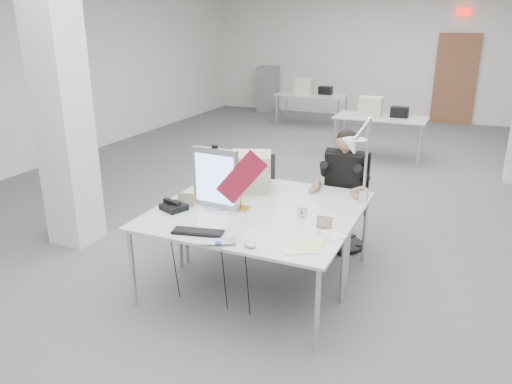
% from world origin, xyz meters
% --- Properties ---
extents(room_shell, '(10.04, 14.04, 3.24)m').
position_xyz_m(room_shell, '(0.04, 0.13, 1.69)').
color(room_shell, '#59585B').
rests_on(room_shell, ground).
extents(desk_main, '(1.80, 0.90, 0.02)m').
position_xyz_m(desk_main, '(0.00, -2.50, 0.74)').
color(desk_main, silver).
rests_on(desk_main, room_shell).
extents(desk_second, '(1.80, 0.90, 0.02)m').
position_xyz_m(desk_second, '(0.00, -1.60, 0.74)').
color(desk_second, silver).
rests_on(desk_second, room_shell).
extents(bg_desk_a, '(1.60, 0.80, 0.02)m').
position_xyz_m(bg_desk_a, '(0.20, 3.00, 0.74)').
color(bg_desk_a, silver).
rests_on(bg_desk_a, room_shell).
extents(bg_desk_b, '(1.60, 0.80, 0.02)m').
position_xyz_m(bg_desk_b, '(-1.80, 5.20, 0.74)').
color(bg_desk_b, silver).
rests_on(bg_desk_b, room_shell).
extents(filing_cabinet, '(0.45, 0.55, 1.20)m').
position_xyz_m(filing_cabinet, '(-3.50, 6.65, 0.60)').
color(filing_cabinet, gray).
rests_on(filing_cabinet, room_shell).
extents(office_chair, '(0.56, 0.56, 1.08)m').
position_xyz_m(office_chair, '(0.55, -0.97, 0.54)').
color(office_chair, black).
rests_on(office_chair, room_shell).
extents(seated_person, '(0.53, 0.64, 0.92)m').
position_xyz_m(seated_person, '(0.55, -1.02, 0.90)').
color(seated_person, black).
rests_on(seated_person, office_chair).
extents(monitor, '(0.46, 0.07, 0.57)m').
position_xyz_m(monitor, '(-0.37, -2.18, 1.04)').
color(monitor, '#B1B1B6').
rests_on(monitor, desk_main).
extents(pennant, '(0.47, 0.11, 0.51)m').
position_xyz_m(pennant, '(-0.09, -2.22, 1.10)').
color(pennant, maroon).
rests_on(pennant, monitor).
extents(keyboard, '(0.44, 0.22, 0.02)m').
position_xyz_m(keyboard, '(-0.23, -2.77, 0.77)').
color(keyboard, black).
rests_on(keyboard, desk_main).
extents(laptop, '(0.33, 0.29, 0.02)m').
position_xyz_m(laptop, '(0.03, -2.91, 0.77)').
color(laptop, '#B7B6BB').
rests_on(laptop, desk_main).
extents(mouse, '(0.11, 0.09, 0.04)m').
position_xyz_m(mouse, '(0.27, -2.84, 0.77)').
color(mouse, '#BABBBF').
rests_on(mouse, desk_main).
extents(bankers_lamp, '(0.33, 0.15, 0.37)m').
position_xyz_m(bankers_lamp, '(-0.15, -2.12, 0.94)').
color(bankers_lamp, '#B38838').
rests_on(bankers_lamp, desk_main).
extents(desk_phone, '(0.27, 0.26, 0.05)m').
position_xyz_m(desk_phone, '(-0.70, -2.39, 0.78)').
color(desk_phone, black).
rests_on(desk_phone, desk_main).
extents(picture_frame_left, '(0.16, 0.07, 0.12)m').
position_xyz_m(picture_frame_left, '(-0.65, -2.26, 0.82)').
color(picture_frame_left, '#A37F46').
rests_on(picture_frame_left, desk_main).
extents(picture_frame_right, '(0.13, 0.04, 0.10)m').
position_xyz_m(picture_frame_right, '(0.69, -2.24, 0.81)').
color(picture_frame_right, '#B17B4C').
rests_on(picture_frame_right, desk_main).
extents(desk_clock, '(0.09, 0.04, 0.09)m').
position_xyz_m(desk_clock, '(0.44, -2.08, 0.81)').
color(desk_clock, '#BBBABF').
rests_on(desk_clock, desk_main).
extents(paper_stack_a, '(0.32, 0.34, 0.01)m').
position_xyz_m(paper_stack_a, '(0.56, -2.71, 0.76)').
color(paper_stack_a, white).
rests_on(paper_stack_a, desk_main).
extents(paper_stack_b, '(0.18, 0.24, 0.01)m').
position_xyz_m(paper_stack_b, '(0.70, -2.64, 0.76)').
color(paper_stack_b, '#F3F191').
rests_on(paper_stack_b, desk_main).
extents(paper_stack_c, '(0.25, 0.23, 0.01)m').
position_xyz_m(paper_stack_c, '(0.79, -2.35, 0.76)').
color(paper_stack_c, white).
rests_on(paper_stack_c, desk_main).
extents(beige_monitor, '(0.51, 0.50, 0.38)m').
position_xyz_m(beige_monitor, '(-0.29, -1.58, 0.95)').
color(beige_monitor, '#B8B298').
rests_on(beige_monitor, desk_second).
extents(architect_lamp, '(0.33, 0.71, 0.88)m').
position_xyz_m(architect_lamp, '(0.85, -1.73, 1.20)').
color(architect_lamp, silver).
rests_on(architect_lamp, desk_second).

